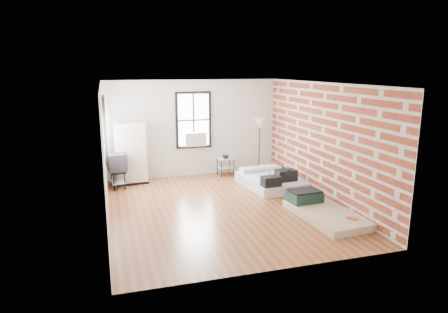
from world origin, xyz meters
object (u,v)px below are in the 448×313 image
object	(u,v)px
side_table	(225,162)
floor_lamp	(260,126)
mattress_main	(271,180)
tv_stand	(117,163)
mattress_bare	(321,210)
wardrobe	(131,153)

from	to	relation	value
side_table	floor_lamp	bearing A→B (deg)	-3.85
mattress_main	floor_lamp	xyz separation A→B (m)	(0.19, 1.39, 1.27)
tv_stand	mattress_bare	bearing A→B (deg)	-45.08
mattress_main	mattress_bare	bearing A→B (deg)	-90.41
side_table	tv_stand	distance (m)	3.15
floor_lamp	tv_stand	distance (m)	4.24
mattress_main	tv_stand	size ratio (longest dim) A/B	2.10
tv_stand	floor_lamp	bearing A→B (deg)	-0.98
mattress_main	side_table	xyz separation A→B (m)	(-0.85, 1.46, 0.24)
mattress_main	side_table	size ratio (longest dim) A/B	3.24
wardrobe	tv_stand	distance (m)	0.55
side_table	tv_stand	world-z (taller)	tv_stand
mattress_main	floor_lamp	bearing A→B (deg)	77.76
wardrobe	side_table	distance (m)	2.77
mattress_bare	floor_lamp	size ratio (longest dim) A/B	1.22
tv_stand	side_table	bearing A→B (deg)	1.92
mattress_bare	mattress_main	bearing A→B (deg)	89.91
mattress_main	side_table	bearing A→B (deg)	115.65
mattress_main	tv_stand	xyz separation A→B (m)	(-3.96, 1.04, 0.50)
mattress_bare	wardrobe	distance (m)	5.33
mattress_bare	side_table	distance (m)	3.93
side_table	floor_lamp	size ratio (longest dim) A/B	0.36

